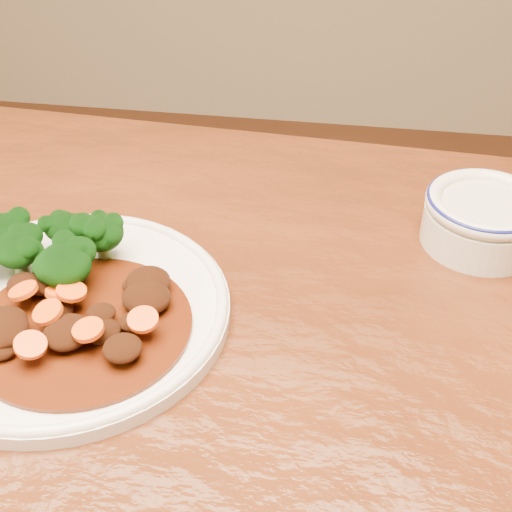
# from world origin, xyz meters

# --- Properties ---
(dining_table) EXTENTS (1.55, 0.99, 0.75)m
(dining_table) POSITION_xyz_m (-0.00, 0.00, 0.67)
(dining_table) COLOR #59270F
(dining_table) RESTS_ON ground
(dinner_plate) EXTENTS (0.28, 0.28, 0.02)m
(dinner_plate) POSITION_xyz_m (-0.06, 0.08, 0.76)
(dinner_plate) COLOR white
(dinner_plate) RESTS_ON dining_table
(broccoli_florets) EXTENTS (0.14, 0.10, 0.05)m
(broccoli_florets) POSITION_xyz_m (-0.10, 0.12, 0.79)
(broccoli_florets) COLOR #5E8545
(broccoli_florets) RESTS_ON dinner_plate
(mince_stew) EXTENTS (0.18, 0.18, 0.03)m
(mince_stew) POSITION_xyz_m (-0.04, 0.06, 0.77)
(mince_stew) COLOR #451D07
(mince_stew) RESTS_ON dinner_plate
(dip_bowl) EXTENTS (0.12, 0.12, 0.05)m
(dip_bowl) POSITION_xyz_m (0.30, 0.25, 0.78)
(dip_bowl) COLOR silver
(dip_bowl) RESTS_ON dining_table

